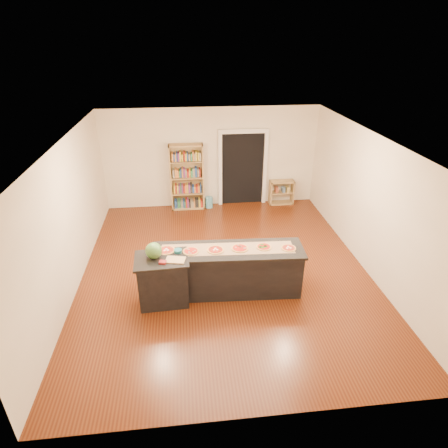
{
  "coord_description": "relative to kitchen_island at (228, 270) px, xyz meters",
  "views": [
    {
      "loc": [
        -0.76,
        -6.68,
        4.55
      ],
      "look_at": [
        0.0,
        0.2,
        1.0
      ],
      "focal_mm": 30.0,
      "sensor_mm": 36.0,
      "label": 1
    }
  ],
  "objects": [
    {
      "name": "package_red",
      "position": [
        -1.19,
        -0.35,
        0.5
      ],
      "size": [
        0.14,
        0.11,
        0.04
      ],
      "primitive_type": "cube",
      "rotation": [
        0.0,
        0.0,
        -0.22
      ],
      "color": "maroon",
      "rests_on": "side_counter"
    },
    {
      "name": "package_teal",
      "position": [
        -0.92,
        -0.0,
        0.5
      ],
      "size": [
        0.15,
        0.15,
        0.06
      ],
      "primitive_type": "cylinder",
      "color": "#195966",
      "rests_on": "side_counter"
    },
    {
      "name": "pizza_d",
      "position": [
        0.23,
        0.0,
        0.48
      ],
      "size": [
        0.33,
        0.33,
        0.02
      ],
      "color": "tan",
      "rests_on": "kitchen_island"
    },
    {
      "name": "waste_bin",
      "position": [
        -0.07,
        3.98,
        -0.32
      ],
      "size": [
        0.22,
        0.22,
        0.31
      ],
      "primitive_type": "cylinder",
      "color": "#5197B5",
      "rests_on": "ground"
    },
    {
      "name": "low_shelf",
      "position": [
        2.08,
        4.03,
        -0.12
      ],
      "size": [
        0.71,
        0.31,
        0.71
      ],
      "primitive_type": "cube",
      "color": "tan",
      "rests_on": "ground"
    },
    {
      "name": "pizza_f",
      "position": [
        1.14,
        -0.09,
        0.48
      ],
      "size": [
        0.3,
        0.3,
        0.02
      ],
      "color": "tan",
      "rests_on": "kitchen_island"
    },
    {
      "name": "side_counter",
      "position": [
        -1.22,
        -0.18,
        0.0
      ],
      "size": [
        0.96,
        0.7,
        0.95
      ],
      "rotation": [
        0.0,
        0.0,
        0.05
      ],
      "color": "black",
      "rests_on": "ground"
    },
    {
      "name": "kraft_paper",
      "position": [
        0.0,
        0.02,
        0.47
      ],
      "size": [
        2.5,
        0.57,
        0.0
      ],
      "primitive_type": "cube",
      "rotation": [
        0.0,
        0.0,
        -0.05
      ],
      "color": "#936C4C",
      "rests_on": "kitchen_island"
    },
    {
      "name": "bookshelf",
      "position": [
        -0.67,
        4.02,
        0.46
      ],
      "size": [
        0.94,
        0.33,
        1.87
      ],
      "primitive_type": "cube",
      "color": "tan",
      "rests_on": "ground"
    },
    {
      "name": "kitchen_island",
      "position": [
        0.0,
        0.0,
        0.0
      ],
      "size": [
        2.86,
        0.77,
        0.94
      ],
      "rotation": [
        0.0,
        0.0,
        -0.05
      ],
      "color": "black",
      "rests_on": "ground"
    },
    {
      "name": "pizza_e",
      "position": [
        0.69,
        0.0,
        0.48
      ],
      "size": [
        0.29,
        0.29,
        0.02
      ],
      "color": "tan",
      "rests_on": "kitchen_island"
    },
    {
      "name": "cutting_board",
      "position": [
        -0.97,
        -0.28,
        0.49
      ],
      "size": [
        0.38,
        0.3,
        0.02
      ],
      "primitive_type": "cube",
      "rotation": [
        0.0,
        0.0,
        -0.22
      ],
      "color": "tan",
      "rests_on": "side_counter"
    },
    {
      "name": "pizza_c",
      "position": [
        -0.23,
        -0.01,
        0.48
      ],
      "size": [
        0.31,
        0.31,
        0.02
      ],
      "color": "tan",
      "rests_on": "kitchen_island"
    },
    {
      "name": "doorway",
      "position": [
        0.93,
        4.2,
        0.73
      ],
      "size": [
        1.4,
        0.09,
        2.21
      ],
      "color": "black",
      "rests_on": "room"
    },
    {
      "name": "pizza_b",
      "position": [
        -0.69,
        -0.01,
        0.48
      ],
      "size": [
        0.3,
        0.3,
        0.02
      ],
      "color": "tan",
      "rests_on": "kitchen_island"
    },
    {
      "name": "room",
      "position": [
        0.03,
        0.73,
        0.93
      ],
      "size": [
        6.0,
        7.0,
        2.8
      ],
      "color": "#EFE3C9",
      "rests_on": "ground"
    },
    {
      "name": "pizza_a",
      "position": [
        -1.14,
        0.08,
        0.48
      ],
      "size": [
        0.33,
        0.33,
        0.02
      ],
      "color": "tan",
      "rests_on": "kitchen_island"
    },
    {
      "name": "watermelon",
      "position": [
        -1.34,
        -0.15,
        0.62
      ],
      "size": [
        0.3,
        0.3,
        0.3
      ],
      "primitive_type": "sphere",
      "color": "#144214",
      "rests_on": "side_counter"
    }
  ]
}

